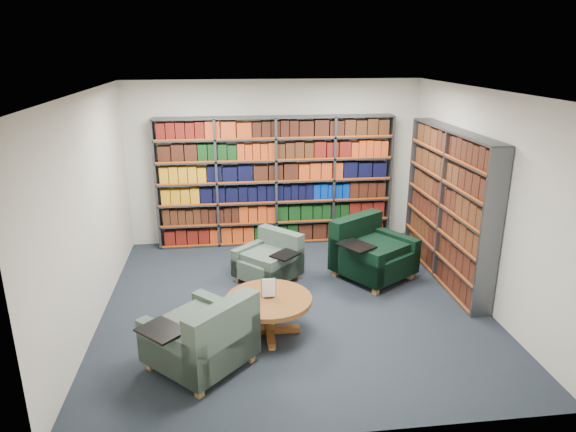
{
  "coord_description": "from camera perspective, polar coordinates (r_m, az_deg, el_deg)",
  "views": [
    {
      "loc": [
        -0.84,
        -6.16,
        3.3
      ],
      "look_at": [
        0.0,
        0.6,
        1.05
      ],
      "focal_mm": 32.0,
      "sensor_mm": 36.0,
      "label": 1
    }
  ],
  "objects": [
    {
      "name": "room_shell",
      "position": [
        6.5,
        0.65,
        1.28
      ],
      "size": [
        5.02,
        5.02,
        2.82
      ],
      "color": "black",
      "rests_on": "ground"
    },
    {
      "name": "bookshelf_right",
      "position": [
        7.79,
        17.36,
        1.0
      ],
      "size": [
        0.28,
        2.5,
        2.2
      ],
      "color": "#47494F",
      "rests_on": "ground"
    },
    {
      "name": "chair_teal_left",
      "position": [
        7.64,
        -1.87,
        -4.99
      ],
      "size": [
        1.09,
        1.09,
        0.7
      ],
      "color": "#052C37",
      "rests_on": "ground"
    },
    {
      "name": "chair_green_right",
      "position": [
        7.8,
        8.97,
        -4.14
      ],
      "size": [
        1.33,
        1.33,
        0.88
      ],
      "color": "black",
      "rests_on": "ground"
    },
    {
      "name": "chair_teal_front",
      "position": [
        5.66,
        -9.16,
        -13.47
      ],
      "size": [
        1.31,
        1.31,
        0.84
      ],
      "color": "#052C37",
      "rests_on": "ground"
    },
    {
      "name": "coffee_table",
      "position": [
        6.18,
        -2.14,
        -9.85
      ],
      "size": [
        1.03,
        1.03,
        0.72
      ],
      "color": "brown",
      "rests_on": "ground"
    },
    {
      "name": "bookshelf_back",
      "position": [
        8.82,
        -1.39,
        3.82
      ],
      "size": [
        4.0,
        0.28,
        2.2
      ],
      "color": "#47494F",
      "rests_on": "ground"
    }
  ]
}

